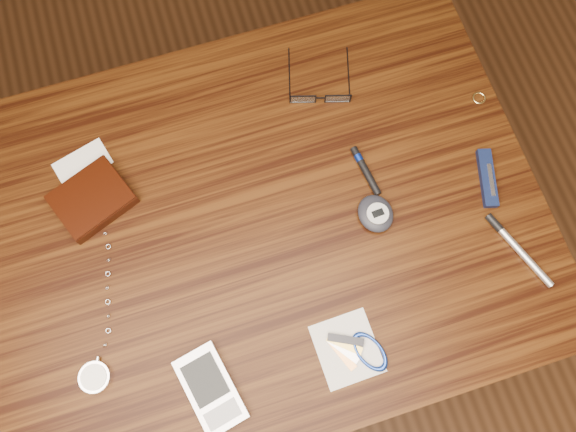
# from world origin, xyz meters

# --- Properties ---
(ground) EXTENTS (3.80, 3.80, 0.00)m
(ground) POSITION_xyz_m (0.00, 0.00, 0.00)
(ground) COLOR #472814
(ground) RESTS_ON ground
(desk) EXTENTS (1.00, 0.70, 0.75)m
(desk) POSITION_xyz_m (0.00, 0.00, 0.65)
(desk) COLOR #341A08
(desk) RESTS_ON ground
(wallet_and_card) EXTENTS (0.14, 0.18, 0.03)m
(wallet_and_card) POSITION_xyz_m (-0.21, 0.12, 0.76)
(wallet_and_card) COLOR black
(wallet_and_card) RESTS_ON desk
(eyeglasses) EXTENTS (0.13, 0.13, 0.02)m
(eyeglasses) POSITION_xyz_m (0.20, 0.18, 0.76)
(eyeglasses) COLOR black
(eyeglasses) RESTS_ON desk
(gold_ring) EXTENTS (0.03, 0.03, 0.00)m
(gold_ring) POSITION_xyz_m (0.47, 0.10, 0.75)
(gold_ring) COLOR #E4C670
(gold_ring) RESTS_ON desk
(pocket_watch) EXTENTS (0.09, 0.28, 0.01)m
(pocket_watch) POSITION_xyz_m (-0.27, -0.15, 0.76)
(pocket_watch) COLOR silver
(pocket_watch) RESTS_ON desk
(pda_phone) EXTENTS (0.09, 0.14, 0.02)m
(pda_phone) POSITION_xyz_m (-0.11, -0.23, 0.76)
(pda_phone) COLOR #BCBBC1
(pda_phone) RESTS_ON desk
(pedometer) EXTENTS (0.06, 0.07, 0.03)m
(pedometer) POSITION_xyz_m (0.22, -0.05, 0.76)
(pedometer) COLOR black
(pedometer) RESTS_ON desk
(notepad_keys) EXTENTS (0.11, 0.10, 0.01)m
(notepad_keys) POSITION_xyz_m (0.12, -0.24, 0.75)
(notepad_keys) COLOR silver
(notepad_keys) RESTS_ON desk
(pocket_knife) EXTENTS (0.05, 0.10, 0.01)m
(pocket_knife) POSITION_xyz_m (0.42, -0.05, 0.76)
(pocket_knife) COLOR #0D1E3C
(pocket_knife) RESTS_ON desk
(silver_pen) EXTENTS (0.06, 0.14, 0.01)m
(silver_pen) POSITION_xyz_m (0.42, -0.16, 0.76)
(silver_pen) COLOR silver
(silver_pen) RESTS_ON desk
(black_blue_pen) EXTENTS (0.02, 0.09, 0.01)m
(black_blue_pen) POSITION_xyz_m (0.23, 0.03, 0.76)
(black_blue_pen) COLOR black
(black_blue_pen) RESTS_ON desk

